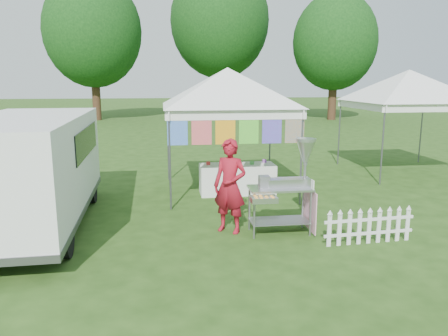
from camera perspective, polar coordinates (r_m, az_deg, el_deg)
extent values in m
plane|color=#224212|center=(7.60, 4.30, -9.49)|extent=(120.00, 120.00, 0.00)
cylinder|color=#59595E|center=(9.17, -7.08, 0.91)|extent=(0.04, 0.04, 2.10)
cylinder|color=#59595E|center=(9.63, 10.06, 1.33)|extent=(0.04, 0.04, 2.10)
cylinder|color=#59595E|center=(11.97, -7.32, 3.38)|extent=(0.04, 0.04, 2.10)
cylinder|color=#59595E|center=(12.33, 6.02, 3.64)|extent=(0.04, 0.04, 2.10)
cube|color=white|center=(9.17, 1.74, 6.99)|extent=(3.00, 0.03, 0.22)
cube|color=white|center=(11.98, -0.56, 8.04)|extent=(3.00, 0.03, 0.22)
pyramid|color=white|center=(10.55, 0.45, 13.01)|extent=(4.24, 4.24, 0.90)
cylinder|color=#59595E|center=(9.17, 1.74, 7.48)|extent=(3.00, 0.03, 0.03)
cube|color=#1726B8|center=(9.07, -6.11, 5.16)|extent=(0.42, 0.01, 0.70)
cube|color=#C41880|center=(9.10, -2.95, 5.23)|extent=(0.42, 0.01, 0.70)
cube|color=orange|center=(9.16, 0.18, 5.29)|extent=(0.42, 0.01, 0.70)
cube|color=green|center=(9.24, 3.26, 5.32)|extent=(0.42, 0.01, 0.70)
cube|color=purple|center=(9.35, 6.28, 5.35)|extent=(0.42, 0.01, 0.70)
cube|color=orange|center=(9.49, 9.22, 5.35)|extent=(0.42, 0.01, 0.70)
cylinder|color=#59595E|center=(12.04, 19.99, 2.82)|extent=(0.04, 0.04, 2.10)
cylinder|color=#59595E|center=(14.58, 14.82, 4.53)|extent=(0.04, 0.04, 2.10)
cylinder|color=#59595E|center=(15.89, 24.34, 4.44)|extent=(0.04, 0.04, 2.10)
cube|color=white|center=(12.67, 26.02, 7.08)|extent=(3.00, 0.03, 0.22)
cube|color=white|center=(15.11, 20.03, 8.07)|extent=(3.00, 0.03, 0.22)
pyramid|color=white|center=(13.86, 23.09, 11.75)|extent=(4.24, 4.24, 0.90)
cylinder|color=#59595E|center=(12.67, 26.05, 7.44)|extent=(3.00, 0.03, 0.03)
cylinder|color=#362413|center=(31.26, -16.38, 9.66)|extent=(0.56, 0.56, 3.96)
ellipsoid|color=#1F5A19|center=(31.41, -16.79, 16.73)|extent=(6.40, 6.40, 7.36)
cylinder|color=#362413|center=(35.23, -0.54, 10.99)|extent=(0.56, 0.56, 4.84)
ellipsoid|color=#1F5A19|center=(35.51, -0.56, 18.64)|extent=(7.60, 7.60, 8.74)
cylinder|color=#362413|center=(31.16, 13.99, 9.38)|extent=(0.56, 0.56, 3.52)
ellipsoid|color=#1F5A19|center=(31.25, 14.30, 15.69)|extent=(5.60, 5.60, 6.44)
cylinder|color=gray|center=(7.58, 3.97, -6.24)|extent=(0.04, 0.04, 0.83)
cylinder|color=gray|center=(7.83, 11.25, -5.84)|extent=(0.04, 0.04, 0.83)
cylinder|color=gray|center=(8.00, 3.33, -5.26)|extent=(0.04, 0.04, 0.83)
cylinder|color=gray|center=(8.25, 10.25, -4.93)|extent=(0.04, 0.04, 0.83)
cube|color=gray|center=(7.96, 7.21, -6.83)|extent=(1.06, 0.54, 0.01)
cube|color=#B7B7BC|center=(7.79, 7.32, -2.64)|extent=(1.11, 0.56, 0.04)
cube|color=#B7B7BC|center=(7.85, 8.43, -1.90)|extent=(0.79, 0.24, 0.14)
cube|color=gray|center=(7.74, 5.28, -1.77)|extent=(0.19, 0.20, 0.20)
cylinder|color=gray|center=(7.87, 10.56, 0.50)|extent=(0.05, 0.05, 0.83)
cone|color=#B7B7BC|center=(7.83, 10.63, 2.15)|extent=(0.34, 0.34, 0.37)
cylinder|color=#B7B7BC|center=(7.80, 10.68, 3.62)|extent=(0.35, 0.35, 0.06)
cube|color=#B7B7BC|center=(7.40, 5.22, -4.09)|extent=(0.45, 0.28, 0.09)
cube|color=pink|center=(8.06, 11.14, -5.35)|extent=(0.02, 0.69, 0.75)
cube|color=white|center=(7.67, 11.50, -2.16)|extent=(0.02, 0.13, 0.17)
imported|color=maroon|center=(7.80, 0.77, -2.38)|extent=(0.74, 0.68, 1.70)
cube|color=white|center=(8.71, -24.35, 0.44)|extent=(2.10, 4.97, 1.72)
cube|color=#59595E|center=(8.90, -23.89, -5.00)|extent=(2.12, 5.02, 0.12)
cube|color=white|center=(10.81, -21.38, 0.38)|extent=(1.89, 0.74, 0.88)
cube|color=black|center=(9.04, -17.48, 3.35)|extent=(0.09, 2.70, 0.54)
cube|color=black|center=(11.05, -21.28, 4.50)|extent=(1.67, 0.07, 0.54)
cylinder|color=black|center=(7.25, -20.23, -8.45)|extent=(0.23, 0.67, 0.67)
cylinder|color=black|center=(10.60, -26.36, -2.73)|extent=(0.23, 0.67, 0.67)
cylinder|color=black|center=(10.23, -17.05, -2.51)|extent=(0.23, 0.67, 0.67)
cube|color=white|center=(7.46, 13.58, -7.93)|extent=(0.07, 0.02, 0.56)
cube|color=white|center=(7.54, 14.83, -7.79)|extent=(0.07, 0.02, 0.56)
cube|color=white|center=(7.62, 16.05, -7.65)|extent=(0.07, 0.02, 0.56)
cube|color=white|center=(7.70, 17.25, -7.52)|extent=(0.07, 0.02, 0.56)
cube|color=white|center=(7.78, 18.42, -7.38)|extent=(0.07, 0.02, 0.56)
cube|color=white|center=(7.87, 19.57, -7.24)|extent=(0.07, 0.02, 0.56)
cube|color=white|center=(7.97, 20.69, -7.11)|extent=(0.07, 0.02, 0.56)
cube|color=white|center=(8.06, 21.78, -6.97)|extent=(0.07, 0.02, 0.56)
cube|color=white|center=(8.16, 22.84, -6.83)|extent=(0.07, 0.02, 0.56)
cube|color=white|center=(7.82, 18.38, -8.08)|extent=(1.62, 0.13, 0.05)
cube|color=white|center=(7.74, 18.49, -6.40)|extent=(1.62, 0.13, 0.05)
cube|color=white|center=(10.58, 1.74, -1.42)|extent=(1.80, 0.70, 0.71)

